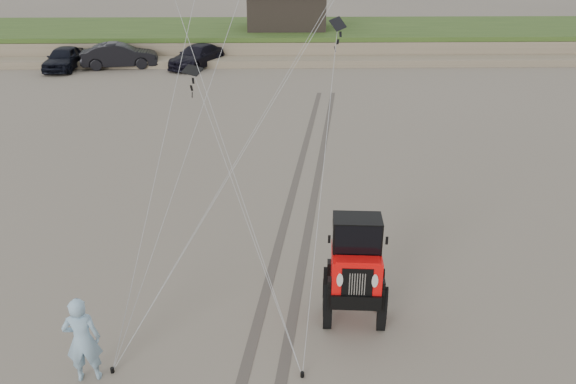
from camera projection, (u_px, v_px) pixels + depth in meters
The scene contains 11 objects.
ground at pixel (226, 360), 12.04m from camera, with size 160.00×160.00×0.00m, color #6B6054.
dune_ridge at pixel (262, 38), 45.87m from camera, with size 160.00×14.25×1.73m.
cabin at pixel (286, 8), 44.46m from camera, with size 6.40×5.40×3.35m.
truck_a at pixel (64, 58), 38.45m from camera, with size 1.85×4.61×1.57m, color black.
truck_b at pixel (120, 56), 39.02m from camera, with size 1.80×5.16×1.70m, color black.
truck_c at pixel (197, 56), 39.30m from camera, with size 2.10×5.16×1.50m, color black.
jeep at pixel (355, 283), 12.89m from camera, with size 2.43×5.63×2.10m, color #F90C0C, non-canonical shape.
man at pixel (82, 340), 11.17m from camera, with size 0.71×0.47×1.95m, color #80A8C6.
stake_main at pixel (112, 370), 11.68m from camera, with size 0.08×0.08×0.12m, color black.
stake_aux at pixel (302, 375), 11.56m from camera, with size 0.08×0.08×0.12m, color black.
tire_tracks at pixel (302, 201), 19.37m from camera, with size 5.22×29.74×0.01m.
Camera 1 is at (1.13, -9.51, 8.26)m, focal length 35.00 mm.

